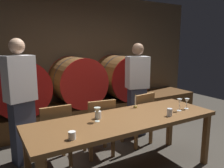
{
  "coord_description": "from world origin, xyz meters",
  "views": [
    {
      "loc": [
        -1.66,
        -2.08,
        1.66
      ],
      "look_at": [
        -0.08,
        0.59,
        1.09
      ],
      "focal_mm": 35.4,
      "sensor_mm": 36.0,
      "label": 1
    }
  ],
  "objects_px": {
    "wine_glass_center": "(180,102)",
    "cup_left": "(72,135)",
    "dining_table": "(125,124)",
    "chair_right": "(140,116)",
    "wine_glass_left": "(97,112)",
    "wine_barrel_right": "(121,77)",
    "chair_center": "(100,125)",
    "wine_barrel_center": "(77,81)",
    "chair_left": "(55,133)",
    "cup_right": "(170,112)",
    "wine_glass_right": "(187,101)",
    "cup_center": "(98,115)",
    "candle_center": "(135,104)",
    "guest_right": "(137,89)",
    "guest_left": "(21,101)",
    "wine_barrel_left": "(19,87)"
  },
  "relations": [
    {
      "from": "wine_barrel_right",
      "to": "chair_center",
      "type": "bearing_deg",
      "value": -131.56
    },
    {
      "from": "dining_table",
      "to": "wine_glass_right",
      "type": "xyz_separation_m",
      "value": [
        0.95,
        -0.12,
        0.18
      ]
    },
    {
      "from": "wine_barrel_left",
      "to": "cup_center",
      "type": "xyz_separation_m",
      "value": [
        0.62,
        -1.96,
        -0.08
      ]
    },
    {
      "from": "chair_center",
      "to": "cup_center",
      "type": "distance_m",
      "value": 0.6
    },
    {
      "from": "wine_barrel_center",
      "to": "wine_glass_left",
      "type": "height_order",
      "value": "wine_barrel_center"
    },
    {
      "from": "wine_barrel_center",
      "to": "wine_glass_left",
      "type": "relative_size",
      "value": 5.92
    },
    {
      "from": "wine_glass_center",
      "to": "cup_center",
      "type": "distance_m",
      "value": 1.12
    },
    {
      "from": "wine_glass_center",
      "to": "wine_glass_right",
      "type": "bearing_deg",
      "value": 5.7
    },
    {
      "from": "chair_right",
      "to": "chair_left",
      "type": "bearing_deg",
      "value": -8.26
    },
    {
      "from": "guest_right",
      "to": "cup_right",
      "type": "height_order",
      "value": "guest_right"
    },
    {
      "from": "wine_glass_center",
      "to": "cup_left",
      "type": "height_order",
      "value": "wine_glass_center"
    },
    {
      "from": "chair_center",
      "to": "chair_right",
      "type": "relative_size",
      "value": 1.0
    },
    {
      "from": "wine_barrel_center",
      "to": "chair_right",
      "type": "height_order",
      "value": "wine_barrel_center"
    },
    {
      "from": "chair_left",
      "to": "guest_left",
      "type": "bearing_deg",
      "value": -43.78
    },
    {
      "from": "candle_center",
      "to": "wine_glass_center",
      "type": "relative_size",
      "value": 1.19
    },
    {
      "from": "dining_table",
      "to": "chair_right",
      "type": "relative_size",
      "value": 2.71
    },
    {
      "from": "guest_right",
      "to": "guest_left",
      "type": "bearing_deg",
      "value": 12.7
    },
    {
      "from": "candle_center",
      "to": "wine_glass_right",
      "type": "xyz_separation_m",
      "value": [
        0.59,
        -0.4,
        0.05
      ]
    },
    {
      "from": "guest_right",
      "to": "cup_left",
      "type": "relative_size",
      "value": 21.55
    },
    {
      "from": "chair_left",
      "to": "guest_left",
      "type": "distance_m",
      "value": 0.64
    },
    {
      "from": "candle_center",
      "to": "cup_center",
      "type": "relative_size",
      "value": 2.2
    },
    {
      "from": "wine_glass_left",
      "to": "wine_barrel_right",
      "type": "bearing_deg",
      "value": 51.12
    },
    {
      "from": "chair_left",
      "to": "cup_left",
      "type": "xyz_separation_m",
      "value": [
        -0.08,
        -0.89,
        0.32
      ]
    },
    {
      "from": "wine_barrel_right",
      "to": "guest_right",
      "type": "distance_m",
      "value": 1.21
    },
    {
      "from": "wine_barrel_center",
      "to": "cup_right",
      "type": "xyz_separation_m",
      "value": [
        0.3,
        -2.33,
        -0.08
      ]
    },
    {
      "from": "wine_glass_center",
      "to": "cup_left",
      "type": "xyz_separation_m",
      "value": [
        -1.57,
        -0.12,
        -0.08
      ]
    },
    {
      "from": "wine_glass_center",
      "to": "wine_glass_right",
      "type": "xyz_separation_m",
      "value": [
        0.16,
        0.02,
        -0.02
      ]
    },
    {
      "from": "guest_right",
      "to": "cup_center",
      "type": "height_order",
      "value": "guest_right"
    },
    {
      "from": "chair_left",
      "to": "wine_glass_left",
      "type": "distance_m",
      "value": 0.78
    },
    {
      "from": "guest_left",
      "to": "wine_glass_left",
      "type": "relative_size",
      "value": 10.24
    },
    {
      "from": "cup_right",
      "to": "wine_glass_right",
      "type": "bearing_deg",
      "value": 13.66
    },
    {
      "from": "wine_glass_center",
      "to": "chair_right",
      "type": "bearing_deg",
      "value": 96.87
    },
    {
      "from": "wine_barrel_center",
      "to": "wine_glass_right",
      "type": "xyz_separation_m",
      "value": [
        0.74,
        -2.22,
        -0.02
      ]
    },
    {
      "from": "wine_barrel_left",
      "to": "guest_right",
      "type": "relative_size",
      "value": 0.6
    },
    {
      "from": "chair_right",
      "to": "cup_left",
      "type": "bearing_deg",
      "value": 23.19
    },
    {
      "from": "chair_left",
      "to": "candle_center",
      "type": "xyz_separation_m",
      "value": [
        1.06,
        -0.35,
        0.33
      ]
    },
    {
      "from": "guest_right",
      "to": "wine_glass_right",
      "type": "distance_m",
      "value": 1.08
    },
    {
      "from": "wine_barrel_center",
      "to": "wine_glass_left",
      "type": "bearing_deg",
      "value": -105.49
    },
    {
      "from": "wine_barrel_center",
      "to": "chair_left",
      "type": "bearing_deg",
      "value": -121.8
    },
    {
      "from": "wine_glass_left",
      "to": "guest_right",
      "type": "bearing_deg",
      "value": 35.71
    },
    {
      "from": "cup_left",
      "to": "wine_glass_center",
      "type": "bearing_deg",
      "value": 4.31
    },
    {
      "from": "cup_right",
      "to": "wine_barrel_center",
      "type": "bearing_deg",
      "value": 97.43
    },
    {
      "from": "chair_right",
      "to": "cup_right",
      "type": "bearing_deg",
      "value": 70.82
    },
    {
      "from": "candle_center",
      "to": "chair_right",
      "type": "bearing_deg",
      "value": 43.53
    },
    {
      "from": "wine_barrel_right",
      "to": "guest_right",
      "type": "relative_size",
      "value": 0.6
    },
    {
      "from": "wine_barrel_center",
      "to": "wine_glass_right",
      "type": "relative_size",
      "value": 6.85
    },
    {
      "from": "wine_barrel_center",
      "to": "guest_left",
      "type": "bearing_deg",
      "value": -138.51
    },
    {
      "from": "chair_left",
      "to": "wine_barrel_right",
      "type": "bearing_deg",
      "value": -141.4
    },
    {
      "from": "wine_barrel_left",
      "to": "cup_center",
      "type": "height_order",
      "value": "wine_barrel_left"
    },
    {
      "from": "wine_barrel_right",
      "to": "cup_center",
      "type": "xyz_separation_m",
      "value": [
        -1.59,
        -1.96,
        -0.08
      ]
    }
  ]
}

